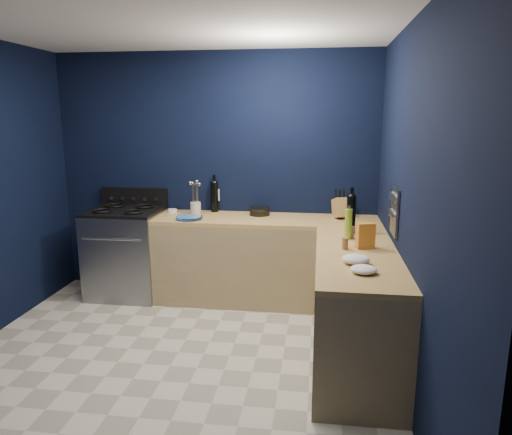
% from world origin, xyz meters
% --- Properties ---
extents(floor, '(3.50, 3.50, 0.02)m').
position_xyz_m(floor, '(0.00, 0.00, -0.01)').
color(floor, '#BCB6A4').
rests_on(floor, ground).
extents(ceiling, '(3.50, 3.50, 0.02)m').
position_xyz_m(ceiling, '(0.00, 0.00, 2.61)').
color(ceiling, silver).
rests_on(ceiling, ground).
extents(wall_back, '(3.50, 0.02, 2.60)m').
position_xyz_m(wall_back, '(0.00, 1.76, 1.30)').
color(wall_back, black).
rests_on(wall_back, ground).
extents(wall_right, '(0.02, 3.50, 2.60)m').
position_xyz_m(wall_right, '(1.76, 0.00, 1.30)').
color(wall_right, black).
rests_on(wall_right, ground).
extents(wall_front, '(3.50, 0.02, 2.60)m').
position_xyz_m(wall_front, '(0.00, -1.76, 1.30)').
color(wall_front, black).
rests_on(wall_front, ground).
extents(cab_back, '(2.30, 0.63, 0.86)m').
position_xyz_m(cab_back, '(0.60, 1.44, 0.43)').
color(cab_back, '#A0885A').
rests_on(cab_back, floor).
extents(top_back, '(2.30, 0.63, 0.04)m').
position_xyz_m(top_back, '(0.60, 1.44, 0.88)').
color(top_back, olive).
rests_on(top_back, cab_back).
extents(cab_right, '(0.63, 1.67, 0.86)m').
position_xyz_m(cab_right, '(1.44, 0.29, 0.43)').
color(cab_right, '#A0885A').
rests_on(cab_right, floor).
extents(top_right, '(0.63, 1.67, 0.04)m').
position_xyz_m(top_right, '(1.44, 0.29, 0.88)').
color(top_right, olive).
rests_on(top_right, cab_right).
extents(gas_range, '(0.76, 0.66, 0.92)m').
position_xyz_m(gas_range, '(-0.93, 1.42, 0.46)').
color(gas_range, gray).
rests_on(gas_range, floor).
extents(oven_door, '(0.59, 0.02, 0.42)m').
position_xyz_m(oven_door, '(-0.93, 1.10, 0.45)').
color(oven_door, black).
rests_on(oven_door, gas_range).
extents(cooktop, '(0.76, 0.66, 0.03)m').
position_xyz_m(cooktop, '(-0.93, 1.42, 0.94)').
color(cooktop, black).
rests_on(cooktop, gas_range).
extents(backguard, '(0.76, 0.06, 0.20)m').
position_xyz_m(backguard, '(-0.93, 1.72, 1.04)').
color(backguard, black).
rests_on(backguard, gas_range).
extents(spice_panel, '(0.02, 0.28, 0.38)m').
position_xyz_m(spice_panel, '(1.74, 0.55, 1.18)').
color(spice_panel, gray).
rests_on(spice_panel, wall_right).
extents(wall_outlet, '(0.09, 0.02, 0.13)m').
position_xyz_m(wall_outlet, '(0.00, 1.74, 1.08)').
color(wall_outlet, white).
rests_on(wall_outlet, wall_back).
extents(plate_stack, '(0.28, 0.28, 0.03)m').
position_xyz_m(plate_stack, '(-0.18, 1.28, 0.92)').
color(plate_stack, teal).
rests_on(plate_stack, top_back).
extents(ramekin, '(0.13, 0.13, 0.04)m').
position_xyz_m(ramekin, '(-0.45, 1.59, 0.92)').
color(ramekin, white).
rests_on(ramekin, top_back).
extents(utensil_crock, '(0.13, 0.13, 0.14)m').
position_xyz_m(utensil_crock, '(-0.17, 1.50, 0.97)').
color(utensil_crock, '#F7E3C8').
rests_on(utensil_crock, top_back).
extents(wine_bottle_back, '(0.10, 0.10, 0.32)m').
position_xyz_m(wine_bottle_back, '(-0.00, 1.69, 1.06)').
color(wine_bottle_back, black).
rests_on(wine_bottle_back, top_back).
extents(lemon_basket, '(0.22, 0.22, 0.08)m').
position_xyz_m(lemon_basket, '(0.51, 1.58, 0.94)').
color(lemon_basket, black).
rests_on(lemon_basket, top_back).
extents(knife_block, '(0.17, 0.26, 0.25)m').
position_xyz_m(knife_block, '(1.34, 1.56, 1.00)').
color(knife_block, olive).
rests_on(knife_block, top_back).
extents(wine_bottle_right, '(0.11, 0.11, 0.33)m').
position_xyz_m(wine_bottle_right, '(1.42, 0.93, 1.07)').
color(wine_bottle_right, black).
rests_on(wine_bottle_right, top_right).
extents(oil_bottle, '(0.07, 0.07, 0.26)m').
position_xyz_m(oil_bottle, '(1.38, 0.71, 1.03)').
color(oil_bottle, '#81AF29').
rests_on(oil_bottle, top_right).
extents(spice_jar_near, '(0.06, 0.06, 0.10)m').
position_xyz_m(spice_jar_near, '(1.41, 0.74, 0.95)').
color(spice_jar_near, olive).
rests_on(spice_jar_near, top_right).
extents(spice_jar_far, '(0.06, 0.06, 0.09)m').
position_xyz_m(spice_jar_far, '(1.34, 0.38, 0.95)').
color(spice_jar_far, olive).
rests_on(spice_jar_far, top_right).
extents(crouton_bag, '(0.15, 0.10, 0.21)m').
position_xyz_m(crouton_bag, '(1.50, 0.43, 1.00)').
color(crouton_bag, '#BA2E12').
rests_on(crouton_bag, top_right).
extents(towel_front, '(0.24, 0.23, 0.07)m').
position_xyz_m(towel_front, '(1.40, 0.02, 0.93)').
color(towel_front, white).
rests_on(towel_front, top_right).
extents(towel_end, '(0.18, 0.17, 0.05)m').
position_xyz_m(towel_end, '(1.44, -0.18, 0.93)').
color(towel_end, white).
rests_on(towel_end, top_right).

